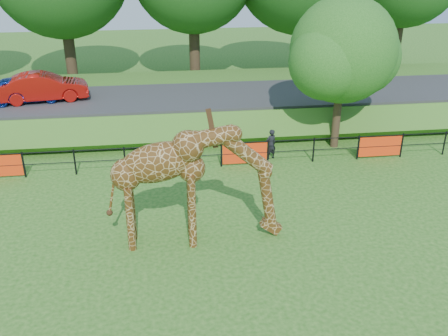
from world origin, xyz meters
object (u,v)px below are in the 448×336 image
at_px(car_blue, 24,89).
at_px(tree_east, 345,54).
at_px(car_red, 44,87).
at_px(giraffe, 196,185).
at_px(visitor, 271,144).

relative_size(car_blue, tree_east, 0.56).
xyz_separation_m(car_red, tree_east, (13.73, -4.43, 2.16)).
relative_size(giraffe, car_blue, 1.42).
height_order(car_blue, visitor, car_blue).
height_order(car_blue, car_red, car_red).
height_order(giraffe, visitor, giraffe).
relative_size(car_red, tree_east, 0.63).
bearing_deg(giraffe, visitor, 59.45).
xyz_separation_m(visitor, tree_east, (3.35, 1.06, 3.61)).
bearing_deg(tree_east, visitor, -162.38).
height_order(car_red, tree_east, tree_east).
relative_size(giraffe, tree_east, 0.80).
height_order(visitor, tree_east, tree_east).
height_order(car_blue, tree_east, tree_east).
xyz_separation_m(giraffe, car_red, (-6.67, 11.60, 0.19)).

